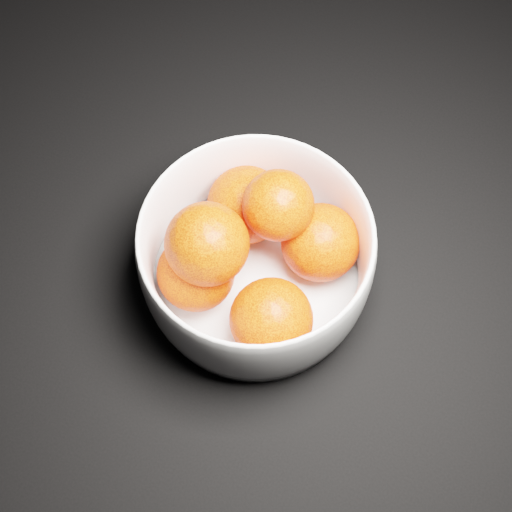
% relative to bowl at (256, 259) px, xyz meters
% --- Properties ---
extents(ground, '(3.00, 3.00, 0.00)m').
position_rel_bowl_xyz_m(ground, '(-0.25, 0.25, -0.05)').
color(ground, black).
rests_on(ground, ground).
extents(bowl, '(0.20, 0.20, 0.10)m').
position_rel_bowl_xyz_m(bowl, '(0.00, 0.00, 0.00)').
color(bowl, white).
rests_on(bowl, ground).
extents(orange_pile, '(0.15, 0.16, 0.11)m').
position_rel_bowl_xyz_m(orange_pile, '(-0.00, 0.00, 0.01)').
color(orange_pile, '#FD390B').
rests_on(orange_pile, bowl).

